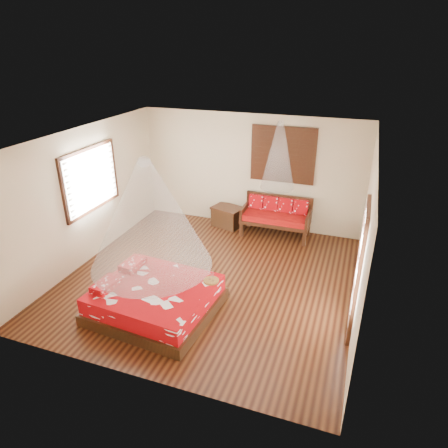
# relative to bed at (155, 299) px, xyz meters

# --- Properties ---
(room) EXTENTS (5.54, 5.54, 2.84)m
(room) POSITION_rel_bed_xyz_m (0.52, 1.31, 1.15)
(room) COLOR black
(room) RESTS_ON ground
(bed) EXTENTS (2.12, 1.95, 0.63)m
(bed) POSITION_rel_bed_xyz_m (0.00, 0.00, 0.00)
(bed) COLOR black
(bed) RESTS_ON floor
(daybed) EXTENTS (1.63, 0.72, 0.94)m
(daybed) POSITION_rel_bed_xyz_m (1.30, 3.68, 0.27)
(daybed) COLOR black
(daybed) RESTS_ON floor
(storage_chest) EXTENTS (0.86, 0.73, 0.51)m
(storage_chest) POSITION_rel_bed_xyz_m (0.04, 3.76, 0.01)
(storage_chest) COLOR black
(storage_chest) RESTS_ON floor
(shutter_panel) EXTENTS (1.52, 0.06, 1.32)m
(shutter_panel) POSITION_rel_bed_xyz_m (1.30, 4.03, 1.65)
(shutter_panel) COLOR black
(shutter_panel) RESTS_ON wall_back
(window_left) EXTENTS (0.10, 1.74, 1.34)m
(window_left) POSITION_rel_bed_xyz_m (-2.19, 1.51, 1.45)
(window_left) COLOR black
(window_left) RESTS_ON wall_left
(glazed_door) EXTENTS (0.08, 1.02, 2.16)m
(glazed_door) POSITION_rel_bed_xyz_m (3.24, 0.71, 0.82)
(glazed_door) COLOR black
(glazed_door) RESTS_ON floor
(wine_tray) EXTENTS (0.28, 0.28, 0.22)m
(wine_tray) POSITION_rel_bed_xyz_m (0.87, 0.48, 0.31)
(wine_tray) COLOR brown
(wine_tray) RESTS_ON bed
(mosquito_net_main) EXTENTS (1.98, 1.98, 1.80)m
(mosquito_net_main) POSITION_rel_bed_xyz_m (0.02, -0.00, 1.60)
(mosquito_net_main) COLOR silver
(mosquito_net_main) RESTS_ON ceiling
(mosquito_net_daybed) EXTENTS (0.77, 0.77, 1.50)m
(mosquito_net_daybed) POSITION_rel_bed_xyz_m (1.30, 3.56, 1.75)
(mosquito_net_daybed) COLOR silver
(mosquito_net_daybed) RESTS_ON ceiling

